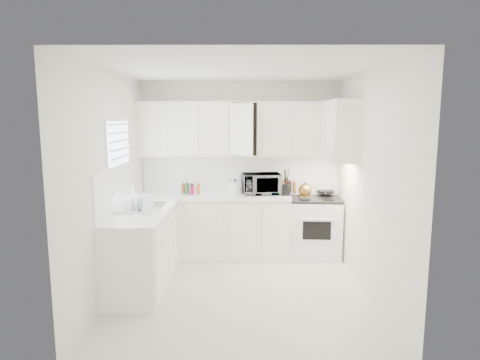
{
  "coord_description": "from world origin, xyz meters",
  "views": [
    {
      "loc": [
        0.02,
        -4.74,
        2.08
      ],
      "look_at": [
        0.0,
        0.7,
        1.25
      ],
      "focal_mm": 31.07,
      "sensor_mm": 36.0,
      "label": 1
    }
  ],
  "objects_px": {
    "microwave": "(262,182)",
    "tea_kettle": "(305,189)",
    "utensil_crock": "(286,182)",
    "stove": "(315,219)",
    "rice_cooker": "(235,186)",
    "dish_rack": "(138,202)"
  },
  "relations": [
    {
      "from": "stove",
      "to": "utensil_crock",
      "type": "height_order",
      "value": "utensil_crock"
    },
    {
      "from": "rice_cooker",
      "to": "utensil_crock",
      "type": "bearing_deg",
      "value": -8.69
    },
    {
      "from": "microwave",
      "to": "rice_cooker",
      "type": "height_order",
      "value": "microwave"
    },
    {
      "from": "stove",
      "to": "rice_cooker",
      "type": "xyz_separation_m",
      "value": [
        -1.19,
        0.02,
        0.49
      ]
    },
    {
      "from": "tea_kettle",
      "to": "utensil_crock",
      "type": "relative_size",
      "value": 0.59
    },
    {
      "from": "microwave",
      "to": "rice_cooker",
      "type": "relative_size",
      "value": 2.48
    },
    {
      "from": "microwave",
      "to": "utensil_crock",
      "type": "distance_m",
      "value": 0.37
    },
    {
      "from": "tea_kettle",
      "to": "rice_cooker",
      "type": "xyz_separation_m",
      "value": [
        -1.01,
        0.18,
        0.01
      ]
    },
    {
      "from": "tea_kettle",
      "to": "utensil_crock",
      "type": "height_order",
      "value": "utensil_crock"
    },
    {
      "from": "stove",
      "to": "rice_cooker",
      "type": "bearing_deg",
      "value": -176.98
    },
    {
      "from": "rice_cooker",
      "to": "dish_rack",
      "type": "distance_m",
      "value": 1.67
    },
    {
      "from": "stove",
      "to": "dish_rack",
      "type": "bearing_deg",
      "value": -149.03
    },
    {
      "from": "stove",
      "to": "microwave",
      "type": "height_order",
      "value": "microwave"
    },
    {
      "from": "stove",
      "to": "rice_cooker",
      "type": "height_order",
      "value": "rice_cooker"
    },
    {
      "from": "tea_kettle",
      "to": "rice_cooker",
      "type": "relative_size",
      "value": 1.07
    },
    {
      "from": "utensil_crock",
      "to": "rice_cooker",
      "type": "bearing_deg",
      "value": 168.63
    },
    {
      "from": "microwave",
      "to": "rice_cooker",
      "type": "bearing_deg",
      "value": 169.17
    },
    {
      "from": "microwave",
      "to": "tea_kettle",
      "type": "bearing_deg",
      "value": -20.83
    },
    {
      "from": "microwave",
      "to": "stove",
      "type": "bearing_deg",
      "value": -6.47
    },
    {
      "from": "microwave",
      "to": "dish_rack",
      "type": "height_order",
      "value": "microwave"
    },
    {
      "from": "microwave",
      "to": "rice_cooker",
      "type": "distance_m",
      "value": 0.4
    },
    {
      "from": "tea_kettle",
      "to": "dish_rack",
      "type": "bearing_deg",
      "value": -154.09
    }
  ]
}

